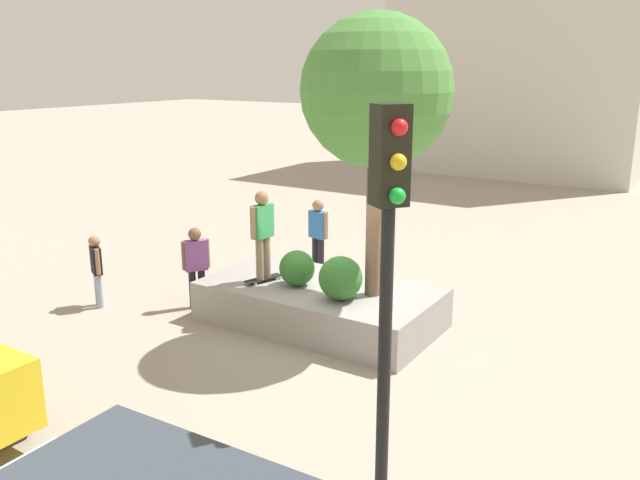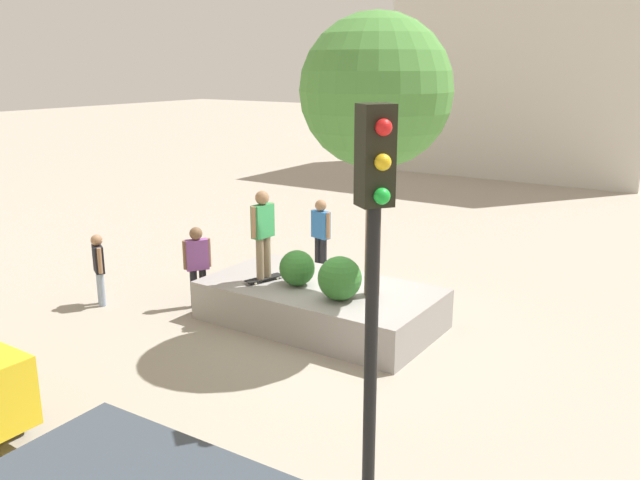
% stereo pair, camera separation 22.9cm
% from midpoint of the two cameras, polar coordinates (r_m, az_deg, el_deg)
% --- Properties ---
extents(ground_plane, '(120.00, 120.00, 0.00)m').
position_cam_midpoint_polar(ground_plane, '(12.60, 1.39, -7.70)').
color(ground_plane, '#9E9384').
extents(planter_ledge, '(4.45, 2.40, 0.76)m').
position_cam_midpoint_polar(planter_ledge, '(12.76, -0.52, -5.57)').
color(planter_ledge, gray).
rests_on(planter_ledge, ground).
extents(plaza_tree, '(2.62, 2.62, 4.96)m').
position_cam_midpoint_polar(plaza_tree, '(11.48, 4.32, 12.58)').
color(plaza_tree, brown).
rests_on(plaza_tree, planter_ledge).
extents(boxwood_shrub, '(0.68, 0.68, 0.68)m').
position_cam_midpoint_polar(boxwood_shrub, '(12.55, -2.52, -2.44)').
color(boxwood_shrub, '#2D6628').
rests_on(boxwood_shrub, planter_ledge).
extents(hedge_clump, '(0.79, 0.79, 0.79)m').
position_cam_midpoint_polar(hedge_clump, '(11.79, 1.23, -3.32)').
color(hedge_clump, '#2D6628').
rests_on(hedge_clump, planter_ledge).
extents(skateboard, '(0.44, 0.83, 0.07)m').
position_cam_midpoint_polar(skateboard, '(12.89, -5.40, -3.35)').
color(skateboard, black).
rests_on(skateboard, planter_ledge).
extents(skateboarder, '(0.27, 0.58, 1.72)m').
position_cam_midpoint_polar(skateboarder, '(12.61, -5.51, 1.00)').
color(skateboarder, '#847056').
rests_on(skateboarder, skateboard).
extents(traffic_light_median, '(0.37, 0.37, 4.55)m').
position_cam_midpoint_polar(traffic_light_median, '(5.76, 4.70, -2.88)').
color(traffic_light_median, black).
rests_on(traffic_light_median, ground).
extents(bystander_watching, '(0.58, 0.31, 1.76)m').
position_cam_midpoint_polar(bystander_watching, '(15.70, -0.59, 0.83)').
color(bystander_watching, black).
rests_on(bystander_watching, ground).
extents(pedestrian_crossing, '(0.46, 0.35, 1.51)m').
position_cam_midpoint_polar(pedestrian_crossing, '(14.24, -19.18, -2.13)').
color(pedestrian_crossing, '#8C9EB7').
rests_on(pedestrian_crossing, ground).
extents(passerby_with_bag, '(0.41, 0.49, 1.69)m').
position_cam_midpoint_polar(passerby_with_bag, '(13.63, -11.13, -1.87)').
color(passerby_with_bag, black).
rests_on(passerby_with_bag, ground).
extents(plaza_lowrise_south, '(10.77, 6.07, 12.12)m').
position_cam_midpoint_polar(plaza_lowrise_south, '(32.00, 17.00, 16.54)').
color(plaza_lowrise_south, beige).
rests_on(plaza_lowrise_south, ground).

